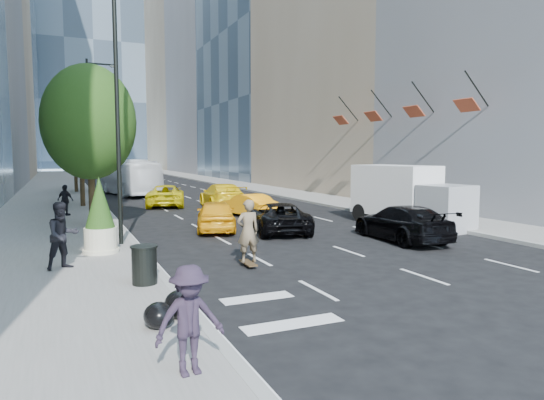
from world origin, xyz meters
name	(u,v)px	position (x,y,z in m)	size (l,w,h in m)	color
ground	(324,254)	(0.00, 0.00, 0.00)	(160.00, 160.00, 0.00)	black
sidewalk_left	(54,195)	(-9.00, 30.00, 0.07)	(6.00, 120.00, 0.15)	slate
sidewalk_right	(262,188)	(10.00, 30.00, 0.07)	(4.00, 120.00, 0.15)	slate
tower_right_far	(197,62)	(22.00, 98.00, 25.00)	(20.00, 24.00, 50.00)	gray
lamp_near	(122,92)	(-6.32, 4.00, 5.81)	(2.13, 0.22, 10.00)	black
lamp_far	(91,122)	(-6.32, 22.00, 5.81)	(2.13, 0.22, 10.00)	black
tree_near	(89,122)	(-7.20, 9.00, 4.97)	(4.20, 4.20, 7.46)	black
tree_mid	(80,126)	(-7.20, 19.00, 5.32)	(4.50, 4.50, 7.99)	black
tree_far	(74,142)	(-7.20, 32.00, 4.62)	(3.90, 3.90, 6.92)	black
traffic_signal	(81,147)	(-6.40, 40.00, 4.23)	(2.48, 0.53, 5.20)	black
facade_flags	(394,111)	(10.64, 10.00, 6.18)	(1.85, 13.30, 2.05)	black
skateboarder	(248,235)	(-3.20, -0.78, 0.99)	(0.73, 0.48, 1.99)	brown
black_sedan_lincoln	(279,217)	(0.50, 5.00, 0.68)	(2.25, 4.88, 1.36)	black
black_sedan_mercedes	(402,223)	(4.20, 1.00, 0.73)	(2.05, 5.04, 1.46)	black
taxi_a	(216,215)	(-2.00, 6.50, 0.73)	(1.72, 4.27, 1.45)	orange
taxi_b	(248,205)	(1.20, 10.82, 0.64)	(1.36, 3.90, 1.29)	#FF990D
taxi_c	(166,195)	(-2.00, 18.00, 0.73)	(2.41, 5.23, 1.45)	#D2BF0B
taxi_d	(222,196)	(1.20, 15.50, 0.80)	(2.25, 5.54, 1.61)	yellow
city_bus	(127,177)	(-3.20, 28.74, 1.53)	(2.57, 10.99, 3.06)	white
box_truck	(408,195)	(7.16, 4.28, 1.51)	(3.10, 6.45, 2.96)	silver
pedestrian_a	(63,235)	(-8.52, 0.57, 1.15)	(0.97, 0.75, 1.99)	black
pedestrian_b	(65,200)	(-8.29, 13.99, 1.01)	(1.00, 0.42, 1.71)	black
pedestrian_c	(190,320)	(-6.80, -7.71, 1.01)	(1.11, 0.64, 1.71)	#261C2B
trash_can	(144,266)	(-6.60, -2.11, 0.63)	(0.65, 0.65, 0.97)	black
planter_shrub	(100,217)	(-7.32, 2.63, 1.40)	(1.09, 1.09, 2.62)	beige
garbage_bags	(172,308)	(-6.55, -5.26, 0.43)	(1.17, 1.13, 0.58)	black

